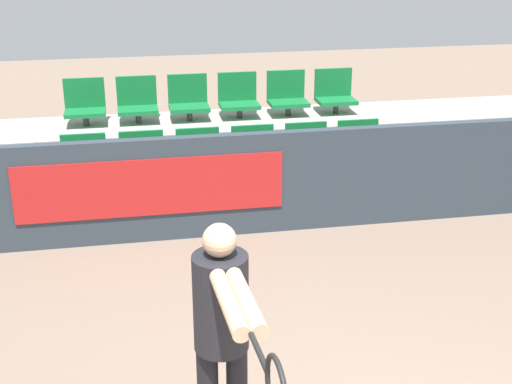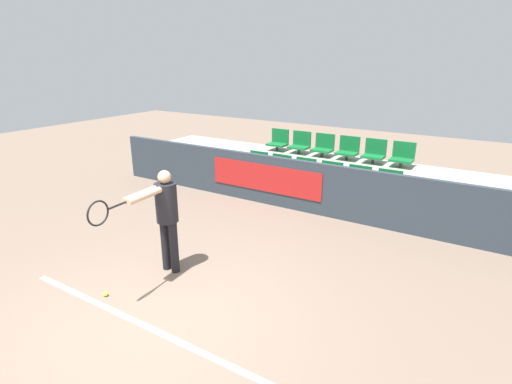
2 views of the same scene
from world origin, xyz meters
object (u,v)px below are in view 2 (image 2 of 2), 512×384
Objects in this scene: stadium_chair_3 at (330,176)px; tennis_ball at (106,294)px; stadium_chair_5 at (388,185)px; stadium_chair_6 at (278,141)px; stadium_chair_1 at (280,168)px; stadium_chair_10 at (374,153)px; stadium_chair_7 at (300,144)px; stadium_chair_8 at (323,146)px; stadium_chair_9 at (348,149)px; tennis_player at (164,212)px; stadium_chair_4 at (358,180)px; stadium_chair_0 at (257,164)px; stadium_chair_2 at (304,172)px; stadium_chair_11 at (402,156)px.

tennis_ball is at bearing -103.43° from stadium_chair_3.
stadium_chair_6 is at bearing 161.25° from stadium_chair_5.
stadium_chair_10 reaches higher than stadium_chair_1.
stadium_chair_7 and stadium_chair_8 have the same top height.
stadium_chair_8 reaches higher than tennis_ball.
tennis_player is at bearing -100.24° from stadium_chair_9.
stadium_chair_3 is at bearing -59.50° from stadium_chair_8.
stadium_chair_4 is at bearing 180.00° from stadium_chair_5.
stadium_chair_4 is at bearing 0.00° from stadium_chair_0.
stadium_chair_0 is 0.35× the size of tennis_player.
stadium_chair_2 is (0.64, 0.00, 0.00)m from stadium_chair_1.
stadium_chair_5 is 1.00× the size of stadium_chair_10.
stadium_chair_10 is at bearing 29.51° from stadium_chair_1.
stadium_chair_11 is (2.54, 1.08, 0.39)m from stadium_chair_1.
stadium_chair_9 is at bearing 76.60° from tennis_player.
stadium_chair_4 is 1.00× the size of stadium_chair_5.
stadium_chair_1 is (0.64, 0.00, 0.00)m from stadium_chair_0.
stadium_chair_6 reaches higher than stadium_chair_5.
stadium_chair_3 is 1.00× the size of stadium_chair_9.
stadium_chair_1 and stadium_chair_4 have the same top height.
stadium_chair_7 is 6.30m from tennis_ball.
stadium_chair_7 reaches higher than stadium_chair_4.
stadium_chair_10 is (1.91, 0.00, 0.00)m from stadium_chair_7.
stadium_chair_6 is 1.91m from stadium_chair_9.
stadium_chair_8 is 8.43× the size of tennis_ball.
stadium_chair_2 is 1.15m from stadium_chair_8.
tennis_player reaches higher than stadium_chair_6.
stadium_chair_11 is at bearing 90.00° from stadium_chair_5.
stadium_chair_7 is 5.27m from tennis_player.
stadium_chair_4 is 8.43× the size of tennis_ball.
stadium_chair_9 is 1.27m from stadium_chair_11.
stadium_chair_5 is at bearing -29.51° from stadium_chair_8.
stadium_chair_2 is at bearing -139.67° from stadium_chair_10.
stadium_chair_10 is at bearing 90.00° from stadium_chair_4.
stadium_chair_6 and stadium_chair_9 have the same top height.
tennis_player is at bearing 73.87° from tennis_ball.
stadium_chair_6 and stadium_chair_11 have the same top height.
stadium_chair_8 is at bearing 0.00° from stadium_chair_6.
stadium_chair_5 is 1.00× the size of stadium_chair_8.
tennis_ball is at bearing -109.29° from tennis_player.
stadium_chair_11 is 6.77m from tennis_ball.
stadium_chair_7 is at bearing 157.00° from stadium_chair_5.
stadium_chair_2 is 1.00× the size of stadium_chair_3.
stadium_chair_7 is at bearing 120.50° from stadium_chair_2.
stadium_chair_4 is 1.00× the size of stadium_chair_9.
tennis_ball is (-1.23, -5.14, -0.61)m from stadium_chair_3.
stadium_chair_3 is at bearing -139.67° from stadium_chair_11.
stadium_chair_0 and stadium_chair_2 have the same top height.
stadium_chair_3 is 1.00× the size of stadium_chair_4.
stadium_chair_1 is 1.91m from stadium_chair_4.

